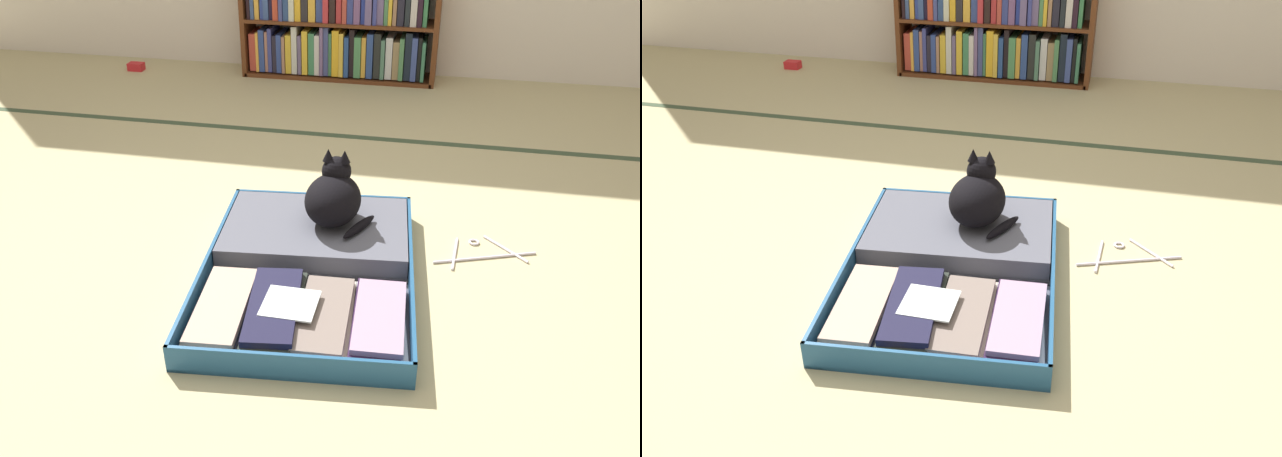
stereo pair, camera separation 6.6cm
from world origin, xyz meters
TOP-DOWN VIEW (x-y plane):
  - ground_plane at (0.00, 0.00)m, footprint 10.00×10.00m
  - tatami_border at (0.00, 1.26)m, footprint 4.80×0.05m
  - bookshelf at (-0.24, 2.25)m, footprint 1.24×0.26m
  - open_suitcase at (0.07, 0.00)m, footprint 0.80×1.04m
  - black_cat at (0.11, 0.23)m, footprint 0.27×0.28m
  - clothes_hanger at (0.66, 0.25)m, footprint 0.37×0.26m
  - small_red_pouch at (-1.59, 2.11)m, footprint 0.10×0.07m

SIDE VIEW (x-z plane):
  - ground_plane at x=0.00m, z-range 0.00..0.00m
  - tatami_border at x=0.00m, z-range 0.00..0.00m
  - clothes_hanger at x=0.66m, z-range 0.00..0.01m
  - small_red_pouch at x=-1.59m, z-range 0.00..0.05m
  - open_suitcase at x=0.07m, z-range -0.01..0.09m
  - black_cat at x=0.11m, z-range 0.06..0.32m
  - bookshelf at x=-0.24m, z-range -0.02..0.69m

